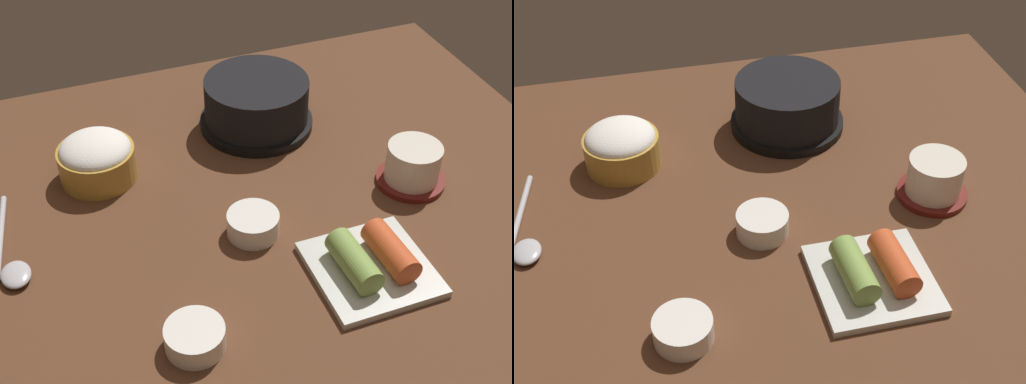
% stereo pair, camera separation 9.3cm
% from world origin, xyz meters
% --- Properties ---
extents(dining_table, '(1.00, 0.76, 0.02)m').
position_xyz_m(dining_table, '(0.00, 0.00, 0.01)').
color(dining_table, '#56331E').
rests_on(dining_table, ground).
extents(stone_pot, '(0.17, 0.17, 0.08)m').
position_xyz_m(stone_pot, '(0.09, 0.17, 0.06)').
color(stone_pot, black).
rests_on(stone_pot, dining_table).
extents(rice_bowl, '(0.11, 0.11, 0.07)m').
position_xyz_m(rice_bowl, '(-0.16, 0.12, 0.05)').
color(rice_bowl, '#B78C38').
rests_on(rice_bowl, dining_table).
extents(tea_cup_with_saucer, '(0.10, 0.10, 0.06)m').
position_xyz_m(tea_cup_with_saucer, '(0.24, -0.04, 0.05)').
color(tea_cup_with_saucer, maroon).
rests_on(tea_cup_with_saucer, dining_table).
extents(banchan_cup_center, '(0.07, 0.07, 0.03)m').
position_xyz_m(banchan_cup_center, '(-0.00, -0.06, 0.04)').
color(banchan_cup_center, white).
rests_on(banchan_cup_center, dining_table).
extents(kimchi_plate, '(0.14, 0.14, 0.04)m').
position_xyz_m(kimchi_plate, '(0.11, -0.18, 0.04)').
color(kimchi_plate, silver).
rests_on(kimchi_plate, dining_table).
extents(side_bowl_near, '(0.07, 0.07, 0.03)m').
position_xyz_m(side_bowl_near, '(-0.12, -0.21, 0.04)').
color(side_bowl_near, white).
rests_on(side_bowl_near, dining_table).
extents(spoon, '(0.05, 0.18, 0.01)m').
position_xyz_m(spoon, '(-0.30, -0.01, 0.03)').
color(spoon, '#B7B7BC').
rests_on(spoon, dining_table).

